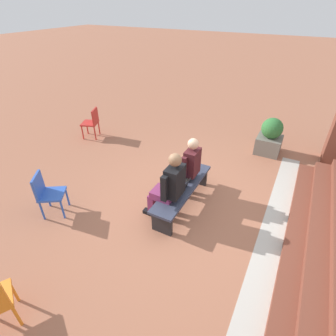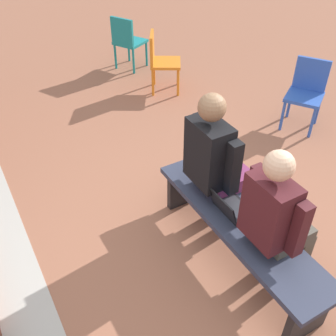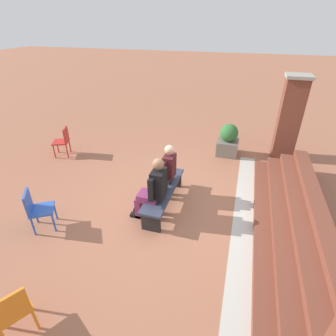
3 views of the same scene
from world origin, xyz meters
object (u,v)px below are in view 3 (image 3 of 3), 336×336
object	(u,v)px
person_adult	(153,188)
plastic_chair_near_bench_left	(11,310)
plastic_chair_foreground	(63,140)
plastic_chair_by_pillar	(37,208)
planter	(228,141)
person_student	(165,171)
laptop	(162,189)
bench	(164,192)

from	to	relation	value
person_adult	plastic_chair_near_bench_left	world-z (taller)	person_adult
plastic_chair_foreground	plastic_chair_by_pillar	bearing A→B (deg)	27.35
person_adult	plastic_chair_by_pillar	world-z (taller)	person_adult
plastic_chair_foreground	planter	bearing A→B (deg)	107.09
person_adult	plastic_chair_foreground	bearing A→B (deg)	-119.12
person_student	person_adult	size ratio (longest dim) A/B	0.96
plastic_chair_near_bench_left	plastic_chair_by_pillar	world-z (taller)	same
person_adult	planter	xyz separation A→B (m)	(-3.34, 1.14, -0.29)
person_student	plastic_chair_foreground	world-z (taller)	person_student
laptop	plastic_chair_near_bench_left	size ratio (longest dim) A/B	0.38
plastic_chair_by_pillar	laptop	bearing A→B (deg)	120.40
laptop	plastic_chair_by_pillar	size ratio (longest dim) A/B	0.38
person_adult	plastic_chair_by_pillar	distance (m)	2.20
laptop	planter	distance (m)	3.20
person_student	planter	xyz separation A→B (m)	(-2.62, 1.13, -0.27)
plastic_chair_foreground	planter	world-z (taller)	planter
laptop	plastic_chair_by_pillar	world-z (taller)	plastic_chair_by_pillar
laptop	planter	xyz separation A→B (m)	(-3.02, 1.06, -0.06)
plastic_chair_near_bench_left	plastic_chair_by_pillar	distance (m)	2.05
laptop	plastic_chair_by_pillar	distance (m)	2.41
person_adult	planter	size ratio (longest dim) A/B	1.46
plastic_chair_foreground	plastic_chair_by_pillar	world-z (taller)	same
plastic_chair_foreground	plastic_chair_near_bench_left	bearing A→B (deg)	29.26
person_student	laptop	xyz separation A→B (m)	(0.41, 0.08, -0.20)
person_student	bench	bearing A→B (deg)	12.30
laptop	plastic_chair_foreground	distance (m)	3.89
plastic_chair_near_bench_left	planter	distance (m)	6.31
plastic_chair_foreground	plastic_chair_by_pillar	size ratio (longest dim) A/B	1.00
person_student	plastic_chair_foreground	xyz separation A→B (m)	(-1.20, -3.46, -0.22)
bench	plastic_chair_foreground	xyz separation A→B (m)	(-1.50, -3.53, 0.13)
laptop	person_adult	bearing A→B (deg)	-14.44
person_student	plastic_chair_near_bench_left	world-z (taller)	person_student
person_student	person_adult	xyz separation A→B (m)	(0.72, -0.00, 0.03)
bench	planter	xyz separation A→B (m)	(-2.92, 1.07, 0.08)
plastic_chair_foreground	person_student	bearing A→B (deg)	70.84
planter	person_student	bearing A→B (deg)	-23.42
person_adult	plastic_chair_near_bench_left	size ratio (longest dim) A/B	1.64
bench	person_student	bearing A→B (deg)	-167.70
person_student	person_adult	distance (m)	0.72
person_adult	planter	bearing A→B (deg)	161.20
planter	person_adult	bearing A→B (deg)	-18.80
bench	planter	bearing A→B (deg)	159.89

